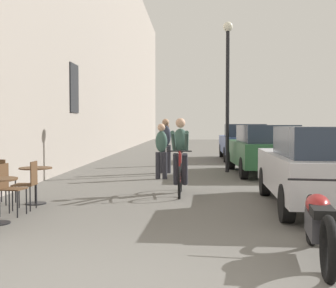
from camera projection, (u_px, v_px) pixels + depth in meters
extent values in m
cube|color=gray|center=(81.00, 13.00, 18.16)|extent=(0.50, 68.00, 11.88)
cube|color=black|center=(74.00, 88.00, 16.05)|extent=(0.04, 1.10, 1.70)
cylinder|color=black|center=(26.00, 201.00, 8.04)|extent=(0.02, 0.02, 0.45)
cylinder|color=black|center=(17.00, 204.00, 7.72)|extent=(0.02, 0.02, 0.45)
cylinder|color=black|center=(9.00, 201.00, 8.10)|extent=(0.02, 0.02, 0.45)
cylinder|color=black|center=(0.00, 204.00, 7.78)|extent=(0.02, 0.02, 0.45)
cube|color=#4C331E|center=(13.00, 189.00, 7.90)|extent=(0.42, 0.42, 0.02)
cube|color=#4C331E|center=(3.00, 176.00, 7.92)|extent=(0.06, 0.34, 0.42)
cylinder|color=black|center=(36.00, 203.00, 9.08)|extent=(0.40, 0.40, 0.02)
cylinder|color=black|center=(36.00, 186.00, 9.07)|extent=(0.05, 0.05, 0.67)
cylinder|color=#4C331E|center=(36.00, 168.00, 9.05)|extent=(0.64, 0.64, 0.02)
cylinder|color=black|center=(13.00, 199.00, 8.31)|extent=(0.02, 0.02, 0.45)
cylinder|color=black|center=(19.00, 196.00, 8.63)|extent=(0.02, 0.02, 0.45)
cylinder|color=black|center=(30.00, 199.00, 8.29)|extent=(0.02, 0.02, 0.45)
cylinder|color=black|center=(36.00, 196.00, 8.61)|extent=(0.02, 0.02, 0.45)
cube|color=#4C331E|center=(24.00, 185.00, 8.45)|extent=(0.38, 0.38, 0.02)
cube|color=#4C331E|center=(34.00, 173.00, 8.43)|extent=(0.02, 0.34, 0.42)
cylinder|color=black|center=(1.00, 191.00, 9.30)|extent=(0.02, 0.02, 0.45)
cylinder|color=black|center=(16.00, 191.00, 9.22)|extent=(0.02, 0.02, 0.45)
cylinder|color=black|center=(6.00, 194.00, 8.91)|extent=(0.02, 0.02, 0.45)
cube|color=#4C331E|center=(3.00, 180.00, 9.10)|extent=(0.45, 0.45, 0.02)
torus|color=black|center=(179.00, 183.00, 9.75)|extent=(0.05, 0.71, 0.71)
torus|color=black|center=(181.00, 177.00, 10.80)|extent=(0.05, 0.71, 0.71)
cylinder|color=maroon|center=(181.00, 165.00, 10.70)|extent=(0.04, 0.21, 0.58)
cylinder|color=maroon|center=(180.00, 152.00, 10.18)|extent=(0.04, 0.82, 0.14)
cylinder|color=maroon|center=(179.00, 167.00, 9.76)|extent=(0.04, 0.09, 0.67)
cylinder|color=maroon|center=(180.00, 178.00, 10.30)|extent=(0.04, 1.00, 0.12)
cylinder|color=black|center=(180.00, 151.00, 9.77)|extent=(0.52, 0.03, 0.03)
ellipsoid|color=black|center=(181.00, 152.00, 10.59)|extent=(0.12, 0.24, 0.06)
ellipsoid|color=#38564C|center=(180.00, 140.00, 10.50)|extent=(0.34, 0.35, 0.59)
sphere|color=tan|center=(180.00, 123.00, 10.44)|extent=(0.22, 0.22, 0.22)
cylinder|color=#26262D|center=(185.00, 169.00, 10.45)|extent=(0.13, 0.40, 0.75)
cylinder|color=#26262D|center=(176.00, 169.00, 10.46)|extent=(0.13, 0.40, 0.75)
cylinder|color=#38564C|center=(186.00, 141.00, 10.10)|extent=(0.10, 0.75, 0.48)
cylinder|color=#38564C|center=(174.00, 141.00, 10.12)|extent=(0.11, 0.75, 0.48)
cylinder|color=#26262D|center=(165.00, 166.00, 13.22)|extent=(0.14, 0.14, 0.77)
cylinder|color=#26262D|center=(158.00, 166.00, 13.24)|extent=(0.14, 0.14, 0.77)
ellipsoid|color=#38564C|center=(161.00, 142.00, 13.20)|extent=(0.36, 0.27, 0.61)
sphere|color=tan|center=(161.00, 127.00, 13.18)|extent=(0.22, 0.22, 0.22)
cylinder|color=#26262D|center=(169.00, 160.00, 14.80)|extent=(0.14, 0.14, 0.86)
cylinder|color=#26262D|center=(163.00, 160.00, 14.84)|extent=(0.14, 0.14, 0.86)
ellipsoid|color=#2D3342|center=(166.00, 136.00, 14.79)|extent=(0.37, 0.28, 0.68)
sphere|color=#A57A5B|center=(166.00, 122.00, 14.77)|extent=(0.22, 0.22, 0.22)
cylinder|color=#26262D|center=(169.00, 155.00, 17.43)|extent=(0.14, 0.14, 0.79)
cylinder|color=#26262D|center=(164.00, 155.00, 17.41)|extent=(0.14, 0.14, 0.79)
ellipsoid|color=brown|center=(166.00, 137.00, 17.39)|extent=(0.37, 0.29, 0.62)
sphere|color=brown|center=(166.00, 126.00, 17.37)|extent=(0.22, 0.22, 0.22)
cylinder|color=black|center=(227.00, 102.00, 15.06)|extent=(0.12, 0.12, 4.60)
sphere|color=silver|center=(228.00, 27.00, 14.96)|extent=(0.32, 0.32, 0.32)
cube|color=#B7B7BC|center=(318.00, 173.00, 8.66)|extent=(1.93, 4.35, 0.70)
cube|color=#283342|center=(325.00, 141.00, 8.12)|extent=(1.57, 2.37, 0.52)
cylinder|color=black|center=(265.00, 181.00, 10.16)|extent=(0.22, 0.63, 0.62)
cylinder|color=black|center=(287.00, 203.00, 7.34)|extent=(0.22, 0.63, 0.62)
cube|color=#23512D|center=(263.00, 153.00, 14.60)|extent=(1.97, 4.42, 0.71)
cube|color=#283342|center=(266.00, 134.00, 14.05)|extent=(1.60, 2.41, 0.53)
cylinder|color=black|center=(231.00, 160.00, 16.06)|extent=(0.23, 0.64, 0.63)
cylinder|color=black|center=(278.00, 160.00, 16.04)|extent=(0.23, 0.64, 0.63)
cylinder|color=black|center=(244.00, 168.00, 13.19)|extent=(0.23, 0.64, 0.63)
cylinder|color=black|center=(301.00, 168.00, 13.17)|extent=(0.23, 0.64, 0.63)
cube|color=#384C84|center=(243.00, 144.00, 20.47)|extent=(1.85, 4.45, 0.72)
cube|color=#283342|center=(244.00, 130.00, 19.91)|extent=(1.55, 2.41, 0.54)
cylinder|color=black|center=(222.00, 151.00, 22.00)|extent=(0.21, 0.64, 0.64)
cylinder|color=black|center=(257.00, 151.00, 21.91)|extent=(0.21, 0.64, 0.64)
cylinder|color=black|center=(226.00, 155.00, 19.07)|extent=(0.21, 0.64, 0.64)
cylinder|color=black|center=(267.00, 155.00, 18.98)|extent=(0.21, 0.64, 0.64)
torus|color=black|center=(311.00, 220.00, 6.08)|extent=(0.18, 0.70, 0.69)
torus|color=black|center=(328.00, 250.00, 4.66)|extent=(0.19, 0.71, 0.70)
cube|color=#333338|center=(319.00, 225.00, 5.36)|extent=(0.34, 0.78, 0.28)
ellipsoid|color=maroon|center=(318.00, 204.00, 5.45)|extent=(0.35, 0.55, 0.24)
cube|color=black|center=(322.00, 212.00, 5.08)|extent=(0.30, 0.47, 0.10)
cylinder|color=black|center=(312.00, 180.00, 5.96)|extent=(0.62, 0.11, 0.03)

